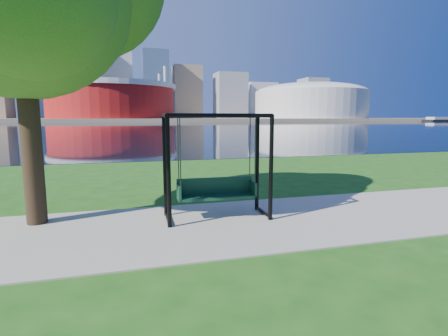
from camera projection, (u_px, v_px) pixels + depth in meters
name	position (u px, v px, depth m)	size (l,w,h in m)	color
ground	(221.00, 218.00, 8.62)	(900.00, 900.00, 0.00)	#1E5114
path	(227.00, 224.00, 8.14)	(120.00, 4.00, 0.03)	#9E937F
river	(133.00, 126.00, 105.80)	(900.00, 180.00, 0.02)	black
far_bank	(128.00, 119.00, 300.01)	(900.00, 228.00, 2.00)	#937F60
stadium	(112.00, 100.00, 227.79)	(83.00, 83.00, 32.00)	maroon
arena	(311.00, 100.00, 266.45)	(84.00, 84.00, 26.56)	beige
skyline	(121.00, 79.00, 306.64)	(392.00, 66.00, 96.50)	gray
swing	(217.00, 169.00, 8.46)	(2.54, 1.16, 2.56)	black
barge	(442.00, 119.00, 240.81)	(30.66, 12.14, 2.98)	black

